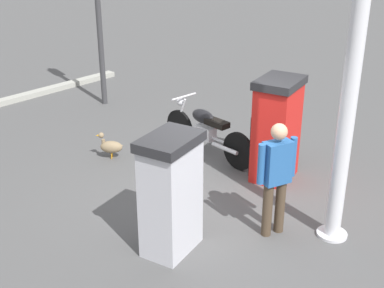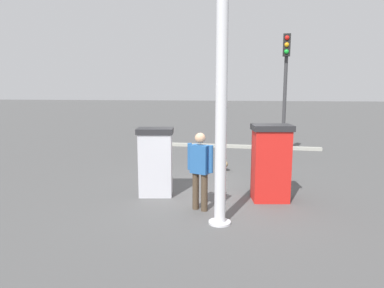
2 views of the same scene
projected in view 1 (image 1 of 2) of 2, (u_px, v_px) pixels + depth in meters
The scene contains 7 objects.
ground_plane at pixel (213, 202), 7.58m from camera, with size 120.00×120.00×0.00m, color #4C4C4C.
fuel_pump_near at pixel (276, 129), 8.00m from camera, with size 0.71×0.90×1.65m.
fuel_pump_far at pixel (171, 194), 6.21m from camera, with size 0.64×0.86×1.53m.
motorcycle_near_pump at pixel (206, 130), 8.92m from camera, with size 2.09×0.64×0.96m.
attendant_person at pixel (276, 173), 6.49m from camera, with size 0.33×0.56×1.55m.
wandering_duck at pixel (111, 146), 8.90m from camera, with size 0.44×0.38×0.48m.
canopy_support_pole at pixel (350, 91), 5.99m from camera, with size 0.40×0.40×4.14m.
Camera 1 is at (-3.87, 5.37, 3.81)m, focal length 48.14 mm.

